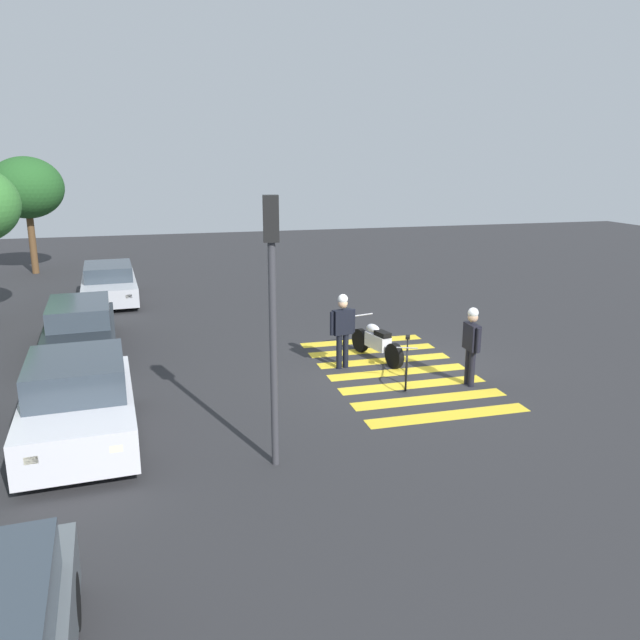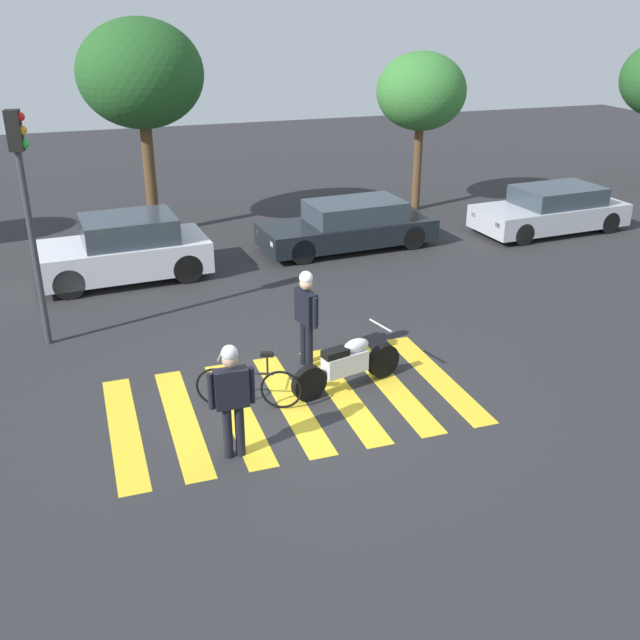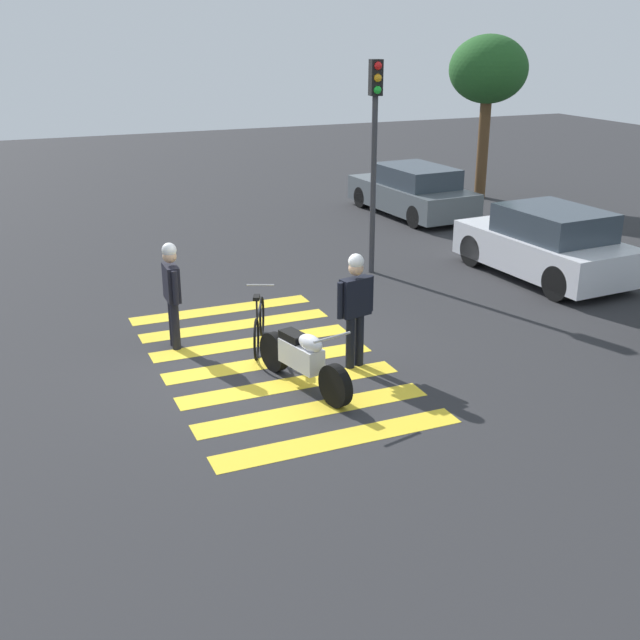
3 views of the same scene
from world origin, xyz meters
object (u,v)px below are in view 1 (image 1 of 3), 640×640
object	(u,v)px
car_black_suv	(80,327)
police_motorcycle	(377,342)
traffic_light_pole	(272,291)
car_silver_sedan	(109,283)
officer_by_motorcycle	(343,325)
car_white_van	(78,403)
leaning_bicycle	(407,366)
officer_on_foot	(471,341)

from	to	relation	value
car_black_suv	police_motorcycle	bearing A→B (deg)	-111.23
traffic_light_pole	car_silver_sedan	bearing A→B (deg)	13.61
officer_by_motorcycle	car_white_van	distance (m)	6.33
leaning_bicycle	car_silver_sedan	distance (m)	12.68
officer_by_motorcycle	traffic_light_pole	distance (m)	5.45
leaning_bicycle	car_black_suv	xyz separation A→B (m)	(4.56, 7.37, 0.23)
officer_on_foot	traffic_light_pole	xyz separation A→B (m)	(-2.56, 4.92, 1.92)
car_black_suv	officer_on_foot	bearing A→B (deg)	-120.51
car_white_van	car_silver_sedan	distance (m)	11.93
police_motorcycle	officer_on_foot	size ratio (longest dim) A/B	1.19
leaning_bicycle	officer_by_motorcycle	world-z (taller)	officer_by_motorcycle
car_white_van	car_silver_sedan	xyz separation A→B (m)	(11.93, 0.11, -0.10)
officer_by_motorcycle	traffic_light_pole	world-z (taller)	traffic_light_pole
police_motorcycle	car_white_van	xyz separation A→B (m)	(-3.06, 6.76, 0.27)
car_white_van	leaning_bicycle	bearing A→B (deg)	-78.99
car_black_suv	traffic_light_pole	size ratio (longest dim) A/B	1.08
officer_on_foot	car_white_van	xyz separation A→B (m)	(-0.79, 8.14, -0.31)
car_white_van	car_silver_sedan	world-z (taller)	car_white_van
leaning_bicycle	traffic_light_pole	size ratio (longest dim) A/B	0.37
car_white_van	officer_on_foot	bearing A→B (deg)	-84.45
leaning_bicycle	traffic_light_pole	distance (m)	5.43
leaning_bicycle	car_white_van	size ratio (longest dim) A/B	0.40
police_motorcycle	car_white_van	size ratio (longest dim) A/B	0.52
officer_by_motorcycle	car_white_van	world-z (taller)	officer_by_motorcycle
officer_by_motorcycle	car_silver_sedan	bearing A→B (deg)	32.23
car_white_van	traffic_light_pole	world-z (taller)	traffic_light_pole
officer_by_motorcycle	car_black_suv	world-z (taller)	officer_by_motorcycle
police_motorcycle	traffic_light_pole	distance (m)	6.50
car_silver_sedan	police_motorcycle	bearing A→B (deg)	-142.27
police_motorcycle	car_black_suv	size ratio (longest dim) A/B	0.45
car_silver_sedan	traffic_light_pole	world-z (taller)	traffic_light_pole
police_motorcycle	traffic_light_pole	world-z (taller)	traffic_light_pole
police_motorcycle	traffic_light_pole	xyz separation A→B (m)	(-4.84, 3.54, 2.50)
car_silver_sedan	traffic_light_pole	xyz separation A→B (m)	(-13.71, -3.32, 2.33)
car_black_suv	leaning_bicycle	bearing A→B (deg)	-121.76
car_black_suv	car_silver_sedan	size ratio (longest dim) A/B	1.06
police_motorcycle	officer_on_foot	world-z (taller)	officer_on_foot
officer_on_foot	car_silver_sedan	size ratio (longest dim) A/B	0.40
car_white_van	traffic_light_pole	xyz separation A→B (m)	(-1.77, -3.21, 2.23)
officer_on_foot	car_white_van	size ratio (longest dim) A/B	0.44
car_silver_sedan	leaning_bicycle	bearing A→B (deg)	-146.75
officer_by_motorcycle	traffic_light_pole	bearing A→B (deg)	150.45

